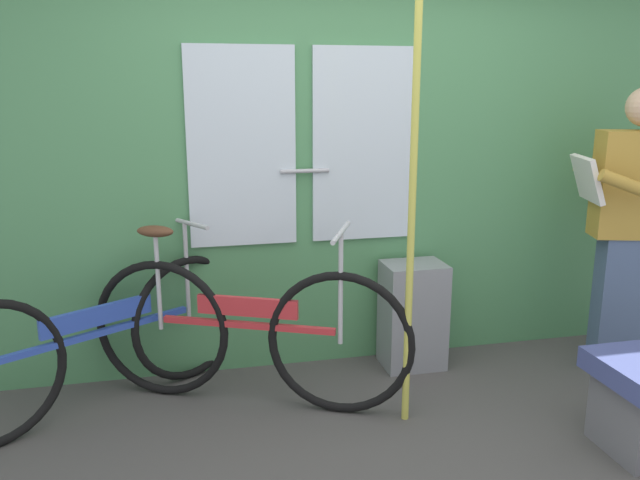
{
  "coord_description": "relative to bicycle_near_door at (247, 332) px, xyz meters",
  "views": [
    {
      "loc": [
        -0.93,
        -2.25,
        1.65
      ],
      "look_at": [
        -0.19,
        0.97,
        0.85
      ],
      "focal_mm": 36.13,
      "sensor_mm": 36.0,
      "label": 1
    }
  ],
  "objects": [
    {
      "name": "bicycle_leaning_behind",
      "position": [
        -0.75,
        0.1,
        -0.02
      ],
      "size": [
        1.55,
        0.97,
        0.93
      ],
      "rotation": [
        0.0,
        0.0,
        0.55
      ],
      "color": "black",
      "rests_on": "ground_plane"
    },
    {
      "name": "bicycle_near_door",
      "position": [
        0.0,
        0.0,
        0.0
      ],
      "size": [
        1.59,
        0.79,
        0.97
      ],
      "rotation": [
        0.0,
        0.0,
        -0.43
      ],
      "color": "black",
      "rests_on": "ground_plane"
    },
    {
      "name": "train_door_wall",
      "position": [
        0.59,
        0.47,
        0.8
      ],
      "size": [
        4.72,
        0.28,
        2.31
      ],
      "color": "#4C8C56",
      "rests_on": "ground_plane"
    },
    {
      "name": "passenger_reading_newspaper",
      "position": [
        2.21,
        -0.04,
        0.47
      ],
      "size": [
        0.61,
        0.54,
        1.64
      ],
      "rotation": [
        0.0,
        0.0,
        2.86
      ],
      "color": "slate",
      "rests_on": "ground_plane"
    },
    {
      "name": "trash_bin_by_wall",
      "position": [
        1.02,
        0.26,
        -0.08
      ],
      "size": [
        0.36,
        0.28,
        0.64
      ],
      "primitive_type": "cube",
      "color": "gray",
      "rests_on": "ground_plane"
    },
    {
      "name": "handrail_pole",
      "position": [
        0.76,
        -0.35,
        0.73
      ],
      "size": [
        0.04,
        0.04,
        2.27
      ],
      "primitive_type": "cylinder",
      "color": "#C6C14C",
      "rests_on": "ground_plane"
    }
  ]
}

